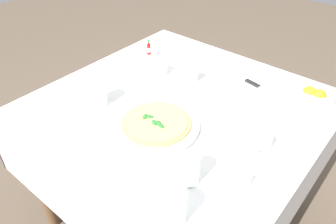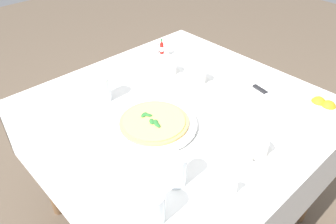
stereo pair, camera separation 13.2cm
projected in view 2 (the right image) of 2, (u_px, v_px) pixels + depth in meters
The scene contains 17 objects.
ground_plane at pixel (178, 214), 1.83m from camera, with size 8.00×8.00×0.00m, color brown.
dining_table at pixel (180, 130), 1.46m from camera, with size 1.12×1.12×0.74m.
pizza_plate at pixel (154, 124), 1.27m from camera, with size 0.33×0.33×0.02m.
pizza at pixel (154, 122), 1.26m from camera, with size 0.27×0.27×0.02m.
coffee_cup_right_edge at pixel (168, 69), 1.58m from camera, with size 0.13×0.13×0.07m.
coffee_cup_center_back at pixel (197, 77), 1.51m from camera, with size 0.13×0.13×0.07m.
coffee_cup_back_corner at pixel (256, 149), 1.14m from camera, with size 0.13×0.13×0.06m.
water_glass_far_left at pixel (176, 172), 1.02m from camera, with size 0.06×0.06×0.11m.
water_glass_left_edge at pixel (102, 90), 1.39m from camera, with size 0.07×0.07×0.11m.
water_glass_near_right at pixel (152, 208), 0.92m from camera, with size 0.07×0.07×0.10m.
napkin_folded at pixel (268, 97), 1.42m from camera, with size 0.24×0.18×0.02m.
dinner_knife at pixel (269, 95), 1.41m from camera, with size 0.20×0.05×0.01m.
citrus_bowl at pixel (324, 108), 1.33m from camera, with size 0.15×0.15×0.07m.
hot_sauce_bottle at pixel (162, 48), 1.75m from camera, with size 0.02×0.02×0.08m.
salt_shaker at pixel (167, 50), 1.74m from camera, with size 0.03×0.03×0.06m.
pepper_shaker at pixel (157, 48), 1.76m from camera, with size 0.03×0.03×0.06m.
menu_card at pixel (223, 183), 1.01m from camera, with size 0.09×0.03×0.06m.
Camera 2 is at (0.78, -0.80, 1.55)m, focal length 35.34 mm.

